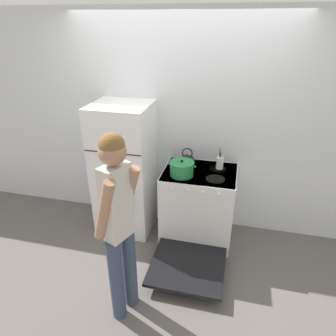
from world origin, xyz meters
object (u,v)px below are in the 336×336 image
object	(u,v)px
refrigerator	(125,170)
stove_range	(198,207)
dutch_oven_pot	(182,169)
tea_kettle	(187,160)
person	(119,222)
utensil_jar	(220,163)

from	to	relation	value
refrigerator	stove_range	world-z (taller)	refrigerator
refrigerator	dutch_oven_pot	world-z (taller)	refrigerator
tea_kettle	dutch_oven_pot	bearing A→B (deg)	-93.20
person	utensil_jar	bearing A→B (deg)	-5.36
stove_range	refrigerator	bearing A→B (deg)	176.76
tea_kettle	utensil_jar	bearing A→B (deg)	0.96
refrigerator	stove_range	bearing A→B (deg)	-3.24
refrigerator	stove_range	xyz separation A→B (m)	(0.90, -0.05, -0.36)
tea_kettle	utensil_jar	size ratio (longest dim) A/B	0.85
refrigerator	utensil_jar	world-z (taller)	refrigerator
stove_range	tea_kettle	bearing A→B (deg)	135.59
dutch_oven_pot	person	size ratio (longest dim) A/B	0.18
utensil_jar	person	xyz separation A→B (m)	(-0.68, -1.33, 0.02)
dutch_oven_pot	utensil_jar	distance (m)	0.47
dutch_oven_pot	tea_kettle	xyz separation A→B (m)	(0.01, 0.26, -0.01)
refrigerator	stove_range	distance (m)	0.97
refrigerator	dutch_oven_pot	distance (m)	0.75
dutch_oven_pot	utensil_jar	xyz separation A→B (m)	(0.39, 0.26, -0.01)
stove_range	person	size ratio (longest dim) A/B	0.78
stove_range	tea_kettle	distance (m)	0.56
tea_kettle	utensil_jar	distance (m)	0.37
utensil_jar	refrigerator	bearing A→B (deg)	-173.76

